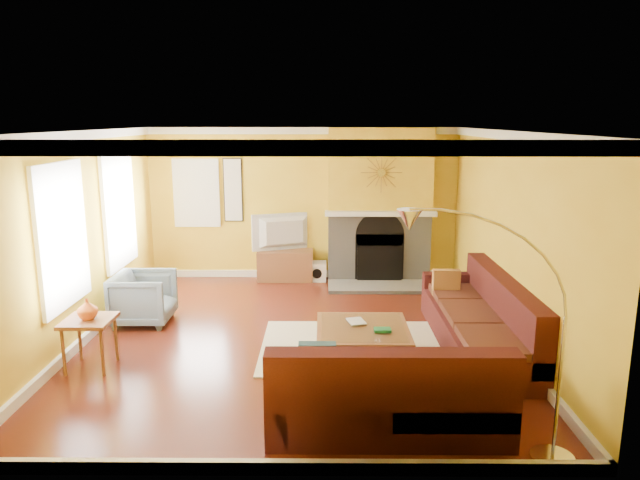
{
  "coord_description": "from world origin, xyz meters",
  "views": [
    {
      "loc": [
        0.37,
        -7.13,
        2.85
      ],
      "look_at": [
        0.32,
        0.4,
        1.24
      ],
      "focal_mm": 32.0,
      "sensor_mm": 36.0,
      "label": 1
    }
  ],
  "objects_px": {
    "coffee_table": "(362,344)",
    "side_table": "(90,343)",
    "arc_lamp": "(491,342)",
    "media_console": "(285,265)",
    "armchair": "(144,298)",
    "sectional_sofa": "(403,327)"
  },
  "relations": [
    {
      "from": "armchair",
      "to": "arc_lamp",
      "type": "relative_size",
      "value": 0.37
    },
    {
      "from": "armchair",
      "to": "arc_lamp",
      "type": "height_order",
      "value": "arc_lamp"
    },
    {
      "from": "sectional_sofa",
      "to": "media_console",
      "type": "relative_size",
      "value": 3.87
    },
    {
      "from": "side_table",
      "to": "arc_lamp",
      "type": "distance_m",
      "value": 4.52
    },
    {
      "from": "coffee_table",
      "to": "arc_lamp",
      "type": "distance_m",
      "value": 2.41
    },
    {
      "from": "sectional_sofa",
      "to": "arc_lamp",
      "type": "height_order",
      "value": "arc_lamp"
    },
    {
      "from": "side_table",
      "to": "arc_lamp",
      "type": "relative_size",
      "value": 0.28
    },
    {
      "from": "arc_lamp",
      "to": "media_console",
      "type": "bearing_deg",
      "value": 110.13
    },
    {
      "from": "coffee_table",
      "to": "arc_lamp",
      "type": "relative_size",
      "value": 0.5
    },
    {
      "from": "media_console",
      "to": "armchair",
      "type": "bearing_deg",
      "value": -129.8
    },
    {
      "from": "sectional_sofa",
      "to": "arc_lamp",
      "type": "xyz_separation_m",
      "value": [
        0.41,
        -2.0,
        0.63
      ]
    },
    {
      "from": "coffee_table",
      "to": "side_table",
      "type": "height_order",
      "value": "side_table"
    },
    {
      "from": "coffee_table",
      "to": "side_table",
      "type": "bearing_deg",
      "value": -175.92
    },
    {
      "from": "sectional_sofa",
      "to": "armchair",
      "type": "distance_m",
      "value": 3.73
    },
    {
      "from": "coffee_table",
      "to": "side_table",
      "type": "relative_size",
      "value": 1.82
    },
    {
      "from": "media_console",
      "to": "arc_lamp",
      "type": "xyz_separation_m",
      "value": [
        2.04,
        -5.56,
        0.81
      ]
    },
    {
      "from": "sectional_sofa",
      "to": "media_console",
      "type": "xyz_separation_m",
      "value": [
        -1.62,
        3.56,
        -0.18
      ]
    },
    {
      "from": "coffee_table",
      "to": "armchair",
      "type": "relative_size",
      "value": 1.35
    },
    {
      "from": "sectional_sofa",
      "to": "coffee_table",
      "type": "bearing_deg",
      "value": 171.84
    },
    {
      "from": "arc_lamp",
      "to": "side_table",
      "type": "bearing_deg",
      "value": 155.5
    },
    {
      "from": "sectional_sofa",
      "to": "armchair",
      "type": "height_order",
      "value": "sectional_sofa"
    },
    {
      "from": "coffee_table",
      "to": "arc_lamp",
      "type": "bearing_deg",
      "value": -66.88
    }
  ]
}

